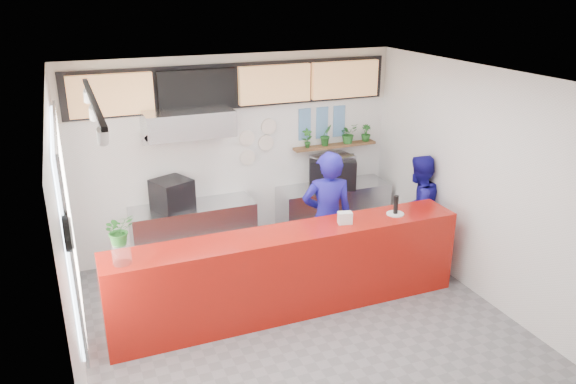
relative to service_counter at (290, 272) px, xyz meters
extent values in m
plane|color=slate|center=(0.00, -0.40, -0.55)|extent=(5.00, 5.00, 0.00)
plane|color=silver|center=(0.00, -0.40, 2.45)|extent=(5.00, 5.00, 0.00)
plane|color=white|center=(0.00, 2.10, 0.95)|extent=(5.00, 0.00, 5.00)
plane|color=white|center=(-2.50, -0.40, 0.95)|extent=(0.00, 5.00, 5.00)
plane|color=white|center=(2.50, -0.40, 0.95)|extent=(0.00, 5.00, 5.00)
cube|color=#A0140B|center=(0.00, 0.00, 0.00)|extent=(4.50, 0.60, 1.10)
cube|color=beige|center=(0.00, 2.09, 2.05)|extent=(5.00, 0.02, 0.80)
cube|color=#B2B5BA|center=(-0.80, 1.80, -0.10)|extent=(1.80, 0.60, 0.90)
cube|color=black|center=(-1.08, 1.80, 0.57)|extent=(0.63, 0.63, 0.43)
cube|color=#B2B5BA|center=(-0.80, 1.75, 1.60)|extent=(1.20, 0.70, 0.35)
cube|color=#B2B5BA|center=(-0.80, 1.75, 1.40)|extent=(1.20, 0.69, 0.31)
cube|color=#B2B5BA|center=(1.50, 1.80, -0.10)|extent=(1.80, 0.60, 0.90)
cube|color=black|center=(1.46, 1.80, 0.58)|extent=(0.86, 0.75, 0.46)
cube|color=#A9AAB0|center=(1.46, 1.80, 0.83)|extent=(0.67, 0.51, 0.06)
cube|color=brown|center=(1.60, 2.00, 0.95)|extent=(1.40, 0.18, 0.04)
cube|color=tan|center=(-1.75, 1.98, 2.00)|extent=(1.10, 0.10, 0.55)
cube|color=black|center=(-0.59, 1.98, 2.00)|extent=(1.10, 0.10, 0.55)
cube|color=tan|center=(0.57, 1.98, 2.00)|extent=(1.10, 0.10, 0.55)
cube|color=tan|center=(1.73, 1.98, 2.00)|extent=(1.10, 0.10, 0.55)
cube|color=black|center=(0.00, 2.06, 2.00)|extent=(4.80, 0.04, 0.65)
cube|color=silver|center=(-2.47, -0.10, 1.15)|extent=(0.04, 2.20, 1.90)
cube|color=#B2B5BA|center=(-2.45, -0.10, 1.15)|extent=(0.03, 2.30, 2.00)
cylinder|color=black|center=(-2.46, -1.30, 1.50)|extent=(0.05, 0.30, 0.30)
cylinder|color=white|center=(-2.43, -1.30, 1.50)|extent=(0.02, 0.26, 0.26)
cube|color=black|center=(-2.10, -0.40, 2.39)|extent=(0.05, 2.40, 0.04)
cylinder|color=silver|center=(0.15, 2.07, 1.20)|extent=(0.24, 0.03, 0.24)
cylinder|color=silver|center=(0.45, 2.07, 1.10)|extent=(0.24, 0.03, 0.24)
cylinder|color=silver|center=(0.15, 2.07, 0.90)|extent=(0.24, 0.03, 0.24)
cylinder|color=silver|center=(0.50, 2.07, 1.35)|extent=(0.24, 0.03, 0.24)
cube|color=#598CBF|center=(1.10, 2.08, 1.45)|extent=(0.20, 0.02, 0.25)
cube|color=#598CBF|center=(1.40, 2.08, 1.45)|extent=(0.20, 0.02, 0.25)
cube|color=#598CBF|center=(1.70, 2.08, 1.45)|extent=(0.20, 0.02, 0.25)
cube|color=#598CBF|center=(1.10, 2.08, 1.20)|extent=(0.20, 0.02, 0.25)
cube|color=#598CBF|center=(1.40, 2.08, 1.20)|extent=(0.20, 0.02, 0.25)
cube|color=#598CBF|center=(1.70, 2.08, 1.20)|extent=(0.20, 0.02, 0.25)
imported|color=navy|center=(0.76, 0.52, 0.40)|extent=(0.79, 0.62, 1.90)
imported|color=navy|center=(2.30, 0.65, 0.26)|extent=(0.92, 0.79, 1.63)
imported|color=#236021|center=(1.11, 2.00, 1.12)|extent=(0.17, 0.12, 0.31)
imported|color=#236021|center=(1.44, 2.00, 1.14)|extent=(0.21, 0.19, 0.34)
imported|color=#236021|center=(1.83, 2.00, 1.13)|extent=(0.34, 0.31, 0.32)
imported|color=#236021|center=(2.16, 2.00, 1.11)|extent=(0.18, 0.16, 0.27)
cylinder|color=silver|center=(-1.98, -0.08, 0.67)|extent=(0.23, 0.23, 0.25)
imported|color=#236021|center=(-1.98, -0.08, 0.94)|extent=(0.39, 0.36, 0.34)
cube|color=silver|center=(0.74, -0.03, 0.63)|extent=(0.19, 0.14, 0.15)
cylinder|color=silver|center=(1.49, -0.01, 0.56)|extent=(0.29, 0.29, 0.02)
cylinder|color=black|center=(1.49, -0.01, 0.69)|extent=(0.06, 0.06, 0.25)
camera|label=1|loc=(-2.35, -5.77, 3.38)|focal=35.00mm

